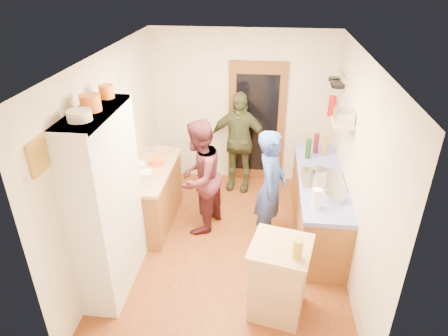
% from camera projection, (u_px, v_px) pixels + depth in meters
% --- Properties ---
extents(floor, '(3.00, 4.00, 0.02)m').
position_uv_depth(floor, '(230.00, 246.00, 5.54)').
color(floor, brown).
rests_on(floor, ground).
extents(ceiling, '(3.00, 4.00, 0.02)m').
position_uv_depth(ceiling, '(231.00, 54.00, 4.31)').
color(ceiling, silver).
rests_on(ceiling, ground).
extents(wall_back, '(3.00, 0.02, 2.60)m').
position_uv_depth(wall_back, '(242.00, 108.00, 6.69)').
color(wall_back, silver).
rests_on(wall_back, ground).
extents(wall_front, '(3.00, 0.02, 2.60)m').
position_uv_depth(wall_front, '(205.00, 276.00, 3.16)').
color(wall_front, silver).
rests_on(wall_front, ground).
extents(wall_left, '(0.02, 4.00, 2.60)m').
position_uv_depth(wall_left, '(112.00, 156.00, 5.08)').
color(wall_left, silver).
rests_on(wall_left, ground).
extents(wall_right, '(0.02, 4.00, 2.60)m').
position_uv_depth(wall_right, '(356.00, 169.00, 4.77)').
color(wall_right, silver).
rests_on(wall_right, ground).
extents(door_frame, '(0.95, 0.06, 2.10)m').
position_uv_depth(door_frame, '(256.00, 124.00, 6.75)').
color(door_frame, brown).
rests_on(door_frame, ground).
extents(door_glass, '(0.70, 0.02, 1.70)m').
position_uv_depth(door_glass, '(256.00, 124.00, 6.72)').
color(door_glass, black).
rests_on(door_glass, door_frame).
extents(hutch_body, '(0.40, 1.20, 2.20)m').
position_uv_depth(hutch_body, '(107.00, 204.00, 4.45)').
color(hutch_body, silver).
rests_on(hutch_body, ground).
extents(hutch_top_shelf, '(0.40, 1.14, 0.04)m').
position_uv_depth(hutch_top_shelf, '(92.00, 113.00, 3.94)').
color(hutch_top_shelf, silver).
rests_on(hutch_top_shelf, hutch_body).
extents(plate_stack, '(0.23, 0.23, 0.09)m').
position_uv_depth(plate_stack, '(79.00, 115.00, 3.68)').
color(plate_stack, white).
rests_on(plate_stack, hutch_top_shelf).
extents(orange_pot_a, '(0.20, 0.20, 0.16)m').
position_uv_depth(orange_pot_a, '(90.00, 103.00, 3.89)').
color(orange_pot_a, orange).
rests_on(orange_pot_a, hutch_top_shelf).
extents(orange_pot_b, '(0.16, 0.16, 0.14)m').
position_uv_depth(orange_pot_b, '(106.00, 91.00, 4.26)').
color(orange_pot_b, orange).
rests_on(orange_pot_b, hutch_top_shelf).
extents(left_counter_base, '(0.60, 1.40, 0.85)m').
position_uv_depth(left_counter_base, '(152.00, 197.00, 5.85)').
color(left_counter_base, '#965A28').
rests_on(left_counter_base, ground).
extents(left_counter_top, '(0.64, 1.44, 0.05)m').
position_uv_depth(left_counter_top, '(149.00, 170.00, 5.64)').
color(left_counter_top, tan).
rests_on(left_counter_top, left_counter_base).
extents(toaster, '(0.31, 0.25, 0.20)m').
position_uv_depth(toaster, '(142.00, 179.00, 5.16)').
color(toaster, white).
rests_on(toaster, left_counter_top).
extents(kettle, '(0.18, 0.18, 0.20)m').
position_uv_depth(kettle, '(140.00, 170.00, 5.39)').
color(kettle, white).
rests_on(kettle, left_counter_top).
extents(orange_bowl, '(0.23, 0.23, 0.09)m').
position_uv_depth(orange_bowl, '(157.00, 161.00, 5.73)').
color(orange_bowl, orange).
rests_on(orange_bowl, left_counter_top).
extents(chopping_board, '(0.35, 0.29, 0.02)m').
position_uv_depth(chopping_board, '(161.00, 149.00, 6.16)').
color(chopping_board, tan).
rests_on(chopping_board, left_counter_top).
extents(right_counter_base, '(0.60, 2.20, 0.84)m').
position_uv_depth(right_counter_base, '(317.00, 206.00, 5.65)').
color(right_counter_base, '#965A28').
rests_on(right_counter_base, ground).
extents(right_counter_top, '(0.62, 2.22, 0.06)m').
position_uv_depth(right_counter_top, '(321.00, 178.00, 5.44)').
color(right_counter_top, '#1411C2').
rests_on(right_counter_top, right_counter_base).
extents(hob, '(0.55, 0.58, 0.04)m').
position_uv_depth(hob, '(322.00, 179.00, 5.32)').
color(hob, silver).
rests_on(hob, right_counter_top).
extents(pot_on_hob, '(0.20, 0.20, 0.13)m').
position_uv_depth(pot_on_hob, '(319.00, 173.00, 5.28)').
color(pot_on_hob, silver).
rests_on(pot_on_hob, hob).
extents(bottle_a, '(0.08, 0.08, 0.31)m').
position_uv_depth(bottle_a, '(308.00, 149.00, 5.85)').
color(bottle_a, '#143F14').
rests_on(bottle_a, right_counter_top).
extents(bottle_b, '(0.09, 0.09, 0.31)m').
position_uv_depth(bottle_b, '(316.00, 143.00, 6.02)').
color(bottle_b, '#591419').
rests_on(bottle_b, right_counter_top).
extents(bottle_c, '(0.08, 0.08, 0.29)m').
position_uv_depth(bottle_c, '(325.00, 146.00, 5.96)').
color(bottle_c, olive).
rests_on(bottle_c, right_counter_top).
extents(paper_towel, '(0.15, 0.15, 0.26)m').
position_uv_depth(paper_towel, '(316.00, 199.00, 4.68)').
color(paper_towel, white).
rests_on(paper_towel, right_counter_top).
extents(mixing_bowl, '(0.28, 0.28, 0.09)m').
position_uv_depth(mixing_bowl, '(335.00, 197.00, 4.87)').
color(mixing_bowl, silver).
rests_on(mixing_bowl, right_counter_top).
extents(island_base, '(0.65, 0.65, 0.86)m').
position_uv_depth(island_base, '(278.00, 281.00, 4.33)').
color(island_base, tan).
rests_on(island_base, ground).
extents(island_top, '(0.74, 0.74, 0.05)m').
position_uv_depth(island_top, '(281.00, 248.00, 4.12)').
color(island_top, tan).
rests_on(island_top, island_base).
extents(cutting_board, '(0.40, 0.35, 0.02)m').
position_uv_depth(cutting_board, '(277.00, 243.00, 4.17)').
color(cutting_board, white).
rests_on(cutting_board, island_top).
extents(oil_jar, '(0.12, 0.12, 0.20)m').
position_uv_depth(oil_jar, '(298.00, 249.00, 3.91)').
color(oil_jar, '#AD9E2D').
rests_on(oil_jar, island_top).
extents(pan_rail, '(0.02, 0.65, 0.02)m').
position_uv_depth(pan_rail, '(342.00, 74.00, 5.77)').
color(pan_rail, silver).
rests_on(pan_rail, wall_right).
extents(pan_hang_a, '(0.18, 0.18, 0.05)m').
position_uv_depth(pan_hang_a, '(338.00, 86.00, 5.68)').
color(pan_hang_a, black).
rests_on(pan_hang_a, pan_rail).
extents(pan_hang_b, '(0.16, 0.16, 0.05)m').
position_uv_depth(pan_hang_b, '(336.00, 83.00, 5.87)').
color(pan_hang_b, black).
rests_on(pan_hang_b, pan_rail).
extents(pan_hang_c, '(0.17, 0.17, 0.05)m').
position_uv_depth(pan_hang_c, '(334.00, 79.00, 6.04)').
color(pan_hang_c, black).
rests_on(pan_hang_c, pan_rail).
extents(wall_shelf, '(0.26, 0.42, 0.03)m').
position_uv_depth(wall_shelf, '(343.00, 123.00, 4.99)').
color(wall_shelf, tan).
rests_on(wall_shelf, wall_right).
extents(radio, '(0.22, 0.30, 0.15)m').
position_uv_depth(radio, '(344.00, 116.00, 4.95)').
color(radio, silver).
rests_on(radio, wall_shelf).
extents(ext_bracket, '(0.06, 0.10, 0.04)m').
position_uv_depth(ext_bracket, '(335.00, 109.00, 6.20)').
color(ext_bracket, black).
rests_on(ext_bracket, wall_right).
extents(fire_extinguisher, '(0.11, 0.11, 0.32)m').
position_uv_depth(fire_extinguisher, '(332.00, 106.00, 6.18)').
color(fire_extinguisher, red).
rests_on(fire_extinguisher, wall_right).
extents(picture_frame, '(0.03, 0.25, 0.30)m').
position_uv_depth(picture_frame, '(38.00, 157.00, 3.36)').
color(picture_frame, gold).
rests_on(picture_frame, wall_left).
extents(person_hob, '(0.49, 0.65, 1.64)m').
position_uv_depth(person_hob, '(273.00, 189.00, 5.29)').
color(person_hob, '#2A4292').
rests_on(person_hob, ground).
extents(person_left, '(0.85, 0.96, 1.67)m').
position_uv_depth(person_left, '(202.00, 177.00, 5.56)').
color(person_left, '#4C1D27').
rests_on(person_left, ground).
extents(person_back, '(1.05, 0.54, 1.71)m').
position_uv_depth(person_back, '(239.00, 142.00, 6.56)').
color(person_back, '#353B22').
rests_on(person_back, ground).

